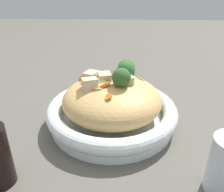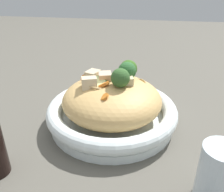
% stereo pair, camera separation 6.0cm
% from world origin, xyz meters
% --- Properties ---
extents(ground_plane, '(3.00, 3.00, 0.00)m').
position_xyz_m(ground_plane, '(0.00, 0.00, 0.00)').
color(ground_plane, '#57544B').
extents(serving_bowl, '(0.33, 0.33, 0.06)m').
position_xyz_m(serving_bowl, '(0.00, 0.00, 0.03)').
color(serving_bowl, white).
rests_on(serving_bowl, ground_plane).
extents(noodle_heap, '(0.25, 0.25, 0.10)m').
position_xyz_m(noodle_heap, '(-0.00, -0.00, 0.07)').
color(noodle_heap, tan).
rests_on(noodle_heap, serving_bowl).
extents(broccoli_florets, '(0.13, 0.07, 0.06)m').
position_xyz_m(broccoli_florets, '(0.02, -0.03, 0.14)').
color(broccoli_florets, '#9DC377').
rests_on(broccoli_florets, serving_bowl).
extents(carrot_coins, '(0.14, 0.13, 0.03)m').
position_xyz_m(carrot_coins, '(0.01, 0.01, 0.12)').
color(carrot_coins, orange).
rests_on(carrot_coins, serving_bowl).
extents(zucchini_slices, '(0.12, 0.11, 0.03)m').
position_xyz_m(zucchini_slices, '(0.03, -0.00, 0.12)').
color(zucchini_slices, beige).
rests_on(zucchini_slices, serving_bowl).
extents(chicken_chunks, '(0.10, 0.13, 0.04)m').
position_xyz_m(chicken_chunks, '(0.00, 0.03, 0.12)').
color(chicken_chunks, beige).
rests_on(chicken_chunks, serving_bowl).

